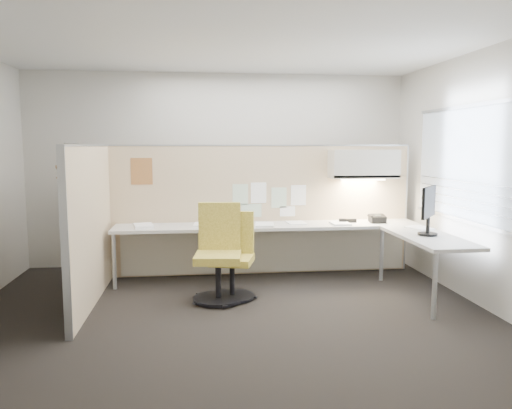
{
  "coord_description": "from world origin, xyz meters",
  "views": [
    {
      "loc": [
        -0.32,
        -5.12,
        1.76
      ],
      "look_at": [
        0.37,
        0.8,
        1.05
      ],
      "focal_mm": 35.0,
      "sensor_mm": 36.0,
      "label": 1
    }
  ],
  "objects": [
    {
      "name": "floor",
      "position": [
        0.0,
        0.0,
        -0.01
      ],
      "size": [
        5.5,
        4.5,
        0.01
      ],
      "primitive_type": "cube",
      "color": "black",
      "rests_on": "ground"
    },
    {
      "name": "ceiling",
      "position": [
        0.0,
        0.0,
        2.8
      ],
      "size": [
        5.5,
        4.5,
        0.01
      ],
      "primitive_type": "cube",
      "color": "white",
      "rests_on": "wall_back"
    },
    {
      "name": "wall_back",
      "position": [
        0.0,
        2.25,
        1.4
      ],
      "size": [
        5.5,
        0.02,
        2.8
      ],
      "primitive_type": "cube",
      "color": "beige",
      "rests_on": "ground"
    },
    {
      "name": "wall_front",
      "position": [
        0.0,
        -2.25,
        1.4
      ],
      "size": [
        5.5,
        0.02,
        2.8
      ],
      "primitive_type": "cube",
      "color": "beige",
      "rests_on": "ground"
    },
    {
      "name": "wall_right",
      "position": [
        2.75,
        0.0,
        1.4
      ],
      "size": [
        0.02,
        4.5,
        2.8
      ],
      "primitive_type": "cube",
      "color": "beige",
      "rests_on": "ground"
    },
    {
      "name": "window_pane",
      "position": [
        2.73,
        0.0,
        1.55
      ],
      "size": [
        0.01,
        2.8,
        1.3
      ],
      "primitive_type": "cube",
      "color": "#8F9CA6",
      "rests_on": "wall_right"
    },
    {
      "name": "partition_back",
      "position": [
        0.55,
        1.6,
        0.88
      ],
      "size": [
        4.1,
        0.06,
        1.75
      ],
      "primitive_type": "cube",
      "color": "#CDB38E",
      "rests_on": "floor"
    },
    {
      "name": "partition_left",
      "position": [
        -1.5,
        0.5,
        0.88
      ],
      "size": [
        0.06,
        2.2,
        1.75
      ],
      "primitive_type": "cube",
      "color": "#CDB38E",
      "rests_on": "floor"
    },
    {
      "name": "desk",
      "position": [
        0.93,
        1.13,
        0.6
      ],
      "size": [
        4.0,
        2.07,
        0.73
      ],
      "color": "beige",
      "rests_on": "floor"
    },
    {
      "name": "overhead_bin",
      "position": [
        1.9,
        1.39,
        1.51
      ],
      "size": [
        0.9,
        0.36,
        0.38
      ],
      "primitive_type": "cube",
      "color": "beige",
      "rests_on": "partition_back"
    },
    {
      "name": "task_light_strip",
      "position": [
        1.9,
        1.39,
        1.3
      ],
      "size": [
        0.6,
        0.06,
        0.02
      ],
      "primitive_type": "cube",
      "color": "#FFEABF",
      "rests_on": "overhead_bin"
    },
    {
      "name": "pinned_papers",
      "position": [
        0.63,
        1.57,
        1.03
      ],
      "size": [
        1.01,
        0.0,
        0.47
      ],
      "color": "#8CBF8C",
      "rests_on": "partition_back"
    },
    {
      "name": "poster",
      "position": [
        -1.05,
        1.57,
        1.42
      ],
      "size": [
        0.28,
        0.0,
        0.35
      ],
      "primitive_type": "cube",
      "color": "orange",
      "rests_on": "partition_back"
    },
    {
      "name": "chair_left",
      "position": [
        -0.09,
        0.46,
        0.51
      ],
      "size": [
        0.57,
        0.59,
        1.09
      ],
      "rotation": [
        0.0,
        0.0,
        -0.12
      ],
      "color": "black",
      "rests_on": "floor"
    },
    {
      "name": "chair_right",
      "position": [
        0.08,
        0.54,
        0.46
      ],
      "size": [
        0.56,
        0.58,
        0.98
      ],
      "rotation": [
        0.0,
        0.0,
        -0.26
      ],
      "color": "black",
      "rests_on": "floor"
    },
    {
      "name": "monitor",
      "position": [
        2.3,
        0.27,
        1.05
      ],
      "size": [
        0.36,
        0.44,
        0.56
      ],
      "rotation": [
        0.0,
        0.0,
        0.9
      ],
      "color": "black",
      "rests_on": "desk"
    },
    {
      "name": "phone",
      "position": [
        2.06,
        1.25,
        0.78
      ],
      "size": [
        0.22,
        0.21,
        0.12
      ],
      "rotation": [
        0.0,
        0.0,
        -0.04
      ],
      "color": "black",
      "rests_on": "desk"
    },
    {
      "name": "stapler",
      "position": [
        1.72,
        1.3,
        0.76
      ],
      "size": [
        0.14,
        0.04,
        0.05
      ],
      "primitive_type": "cube",
      "rotation": [
        0.0,
        0.0,
        0.0
      ],
      "color": "black",
      "rests_on": "desk"
    },
    {
      "name": "tape_dispenser",
      "position": [
        1.59,
        1.26,
        0.76
      ],
      "size": [
        0.11,
        0.09,
        0.06
      ],
      "primitive_type": "cube",
      "rotation": [
        0.0,
        0.0,
        -0.29
      ],
      "color": "black",
      "rests_on": "desk"
    },
    {
      "name": "coat_hook",
      "position": [
        -1.58,
        -0.21,
        1.42
      ],
      "size": [
        0.18,
        0.44,
        1.34
      ],
      "color": "silver",
      "rests_on": "partition_left"
    },
    {
      "name": "paper_stack_0",
      "position": [
        -1.01,
        1.24,
        0.75
      ],
      "size": [
        0.29,
        0.34,
        0.04
      ],
      "primitive_type": "cube",
      "rotation": [
        0.0,
        0.0,
        0.21
      ],
      "color": "white",
      "rests_on": "desk"
    },
    {
      "name": "paper_stack_1",
      "position": [
        -0.26,
        1.29,
        0.74
      ],
      "size": [
        0.26,
        0.32,
        0.02
      ],
      "primitive_type": "cube",
      "rotation": [
        0.0,
        0.0,
        -0.09
      ],
      "color": "white",
      "rests_on": "desk"
    },
    {
      "name": "paper_stack_2",
      "position": [
        0.19,
        1.25,
        0.75
      ],
      "size": [
        0.24,
        0.31,
        0.03
      ],
      "primitive_type": "cube",
      "rotation": [
        0.0,
        0.0,
        0.03
      ],
      "color": "white",
      "rests_on": "desk"
    },
    {
      "name": "paper_stack_3",
      "position": [
        0.97,
        1.33,
        0.74
      ],
      "size": [
        0.24,
        0.31,
        0.01
      ],
      "primitive_type": "cube",
      "rotation": [
        0.0,
        0.0,
        0.05
      ],
      "color": "white",
      "rests_on": "desk"
    },
    {
      "name": "paper_stack_4",
      "position": [
        1.53,
        1.17,
        0.74
      ],
      "size": [
        0.23,
        0.3,
        0.02
      ],
      "primitive_type": "cube",
      "rotation": [
        0.0,
        0.0,
        0.01
      ],
      "color": "white",
      "rests_on": "desk"
    },
    {
      "name": "paper_stack_5",
      "position": [
        2.4,
        0.69,
        0.74
      ],
      "size": [
        0.32,
        0.36,
        0.02
      ],
      "primitive_type": "cube",
      "rotation": [
        0.0,
        0.0,
        0.36
      ],
      "color": "white",
      "rests_on": "desk"
    },
    {
      "name": "paper_stack_6",
      "position": [
        0.53,
        1.14,
        0.74
      ],
      "size": [
        0.27,
        0.33,
        0.03
      ],
      "primitive_type": "cube",
      "rotation": [
        0.0,
        0.0,
        -0.14
      ],
      "color": "white",
      "rests_on": "desk"
    }
  ]
}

